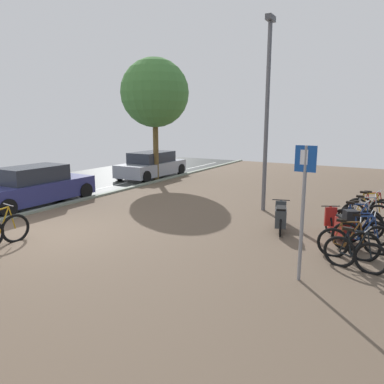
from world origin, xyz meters
TOP-DOWN VIEW (x-y plane):
  - ground at (1.43, 0.00)m, footprint 21.00×40.00m
  - bicycle_rack_00 at (7.77, 1.67)m, footprint 1.34×0.48m
  - bicycle_rack_01 at (7.56, 2.29)m, footprint 1.38×0.48m
  - bicycle_rack_02 at (7.79, 2.92)m, footprint 1.43×0.48m
  - bicycle_rack_03 at (7.72, 3.54)m, footprint 1.30×0.48m
  - bicycle_rack_04 at (7.52, 4.16)m, footprint 1.43×0.48m
  - bicycle_rack_05 at (7.54, 4.78)m, footprint 1.27×0.48m
  - bicycle_rack_06 at (7.65, 5.40)m, footprint 1.41×0.48m
  - bicycle_rack_07 at (7.68, 6.03)m, footprint 1.38×0.48m
  - bicycle_rack_08 at (7.74, 6.65)m, footprint 1.27×0.48m
  - scooter_near at (5.60, 3.56)m, footprint 0.75×1.70m
  - scooter_mid at (7.25, 3.39)m, footprint 1.07×1.64m
  - parked_car_near at (-3.39, 2.29)m, footprint 1.78×4.45m
  - parked_car_far at (-3.54, 9.86)m, footprint 1.93×4.37m
  - parking_sign at (6.87, 0.57)m, footprint 0.40×0.07m
  - lamp_post at (4.33, 5.74)m, footprint 0.20×0.52m
  - street_tree at (-2.76, 9.20)m, footprint 3.47×3.47m

SIDE VIEW (x-z plane):
  - ground at x=1.43m, z-range -0.09..0.04m
  - bicycle_rack_08 at x=7.74m, z-range -0.14..0.79m
  - bicycle_rack_03 at x=7.72m, z-range -0.14..0.79m
  - bicycle_rack_05 at x=7.54m, z-range -0.14..0.80m
  - bicycle_rack_00 at x=7.77m, z-range -0.15..0.83m
  - bicycle_rack_01 at x=7.56m, z-range -0.15..0.84m
  - bicycle_rack_06 at x=7.65m, z-range -0.15..0.84m
  - bicycle_rack_07 at x=7.68m, z-range -0.15..0.86m
  - bicycle_rack_02 at x=7.79m, z-range -0.15..0.86m
  - bicycle_rack_04 at x=7.52m, z-range -0.16..0.87m
  - scooter_near at x=5.60m, z-range 0.01..0.81m
  - scooter_mid at x=7.25m, z-range -0.05..0.96m
  - parked_car_far at x=-3.54m, z-range -0.03..1.37m
  - parked_car_near at x=-3.39m, z-range -0.05..1.40m
  - parking_sign at x=6.87m, z-range 0.31..2.99m
  - lamp_post at x=4.33m, z-range 0.33..6.77m
  - street_tree at x=-2.76m, z-range 1.36..7.58m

